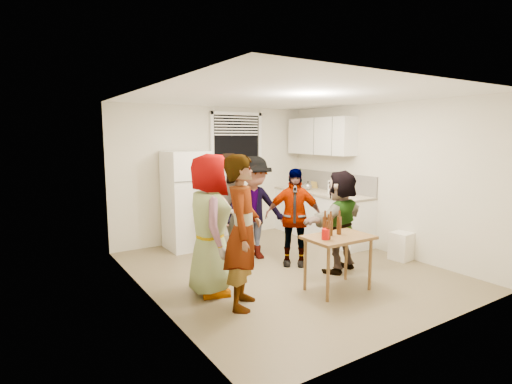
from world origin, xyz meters
TOP-DOWN VIEW (x-y plane):
  - room at (0.00, 0.00)m, footprint 4.00×4.50m
  - window at (0.45, 2.21)m, footprint 1.12×0.10m
  - refrigerator at (-0.75, 1.88)m, footprint 0.70×0.70m
  - counter_lower at (1.70, 1.15)m, footprint 0.60×2.20m
  - countertop at (1.70, 1.15)m, footprint 0.64×2.22m
  - backsplash at (1.99, 1.15)m, footprint 0.03×2.20m
  - upper_cabinets at (1.83, 1.35)m, footprint 0.34×1.60m
  - kettle at (1.65, 1.49)m, footprint 0.25×0.23m
  - paper_towel at (1.68, 0.87)m, footprint 0.11×0.11m
  - wine_bottle at (1.75, 1.86)m, footprint 0.07×0.07m
  - beer_bottle_counter at (1.60, 0.64)m, footprint 0.06×0.06m
  - blue_cup at (1.44, 0.40)m, footprint 0.10×0.10m
  - picture_frame at (1.92, 1.61)m, footprint 0.02×0.16m
  - trash_bin at (1.84, -0.60)m, footprint 0.33×0.33m
  - serving_table at (0.09, -0.97)m, footprint 0.85×0.57m
  - beer_bottle_table at (0.02, -0.90)m, footprint 0.06×0.06m
  - red_cup at (-0.16, -1.01)m, footprint 0.10×0.10m
  - guest_grey at (-1.31, -0.18)m, footprint 1.94×1.39m
  - guest_stripe at (-1.17, -0.74)m, footprint 1.78×1.60m
  - guest_back_left at (-0.31, 1.06)m, footprint 0.95×1.74m
  - guest_back_right at (-0.10, 0.73)m, footprint 1.34×1.81m
  - guest_black at (0.25, 0.14)m, footprint 1.60×1.70m
  - guest_orange at (0.65, -0.44)m, footprint 1.72×1.79m

SIDE VIEW (x-z plane):
  - room at x=0.00m, z-range -1.25..1.25m
  - serving_table at x=0.09m, z-range -0.35..0.35m
  - guest_grey at x=-1.31m, z-range -0.28..0.28m
  - guest_stripe at x=-1.17m, z-range -0.21..0.21m
  - guest_back_left at x=-0.31m, z-range -0.32..0.32m
  - guest_back_right at x=-0.10m, z-range -0.31..0.31m
  - guest_black at x=0.25m, z-range -0.18..0.18m
  - guest_orange at x=0.65m, z-range -0.22..0.22m
  - trash_bin at x=1.84m, z-range 0.03..0.47m
  - counter_lower at x=1.70m, z-range 0.00..0.86m
  - beer_bottle_table at x=0.02m, z-range 0.59..0.82m
  - red_cup at x=-0.16m, z-range 0.64..0.77m
  - refrigerator at x=-0.75m, z-range 0.00..1.70m
  - countertop at x=1.70m, z-range 0.86..0.90m
  - wine_bottle at x=1.75m, z-range 0.76..1.04m
  - kettle at x=1.65m, z-range 0.81..0.99m
  - paper_towel at x=1.68m, z-range 0.78..1.02m
  - beer_bottle_counter at x=1.60m, z-range 0.79..1.01m
  - blue_cup at x=1.44m, z-range 0.84..0.96m
  - picture_frame at x=1.92m, z-range 0.90..1.04m
  - backsplash at x=1.99m, z-range 0.90..1.26m
  - window at x=0.45m, z-range 1.32..2.38m
  - upper_cabinets at x=1.83m, z-range 1.60..2.30m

